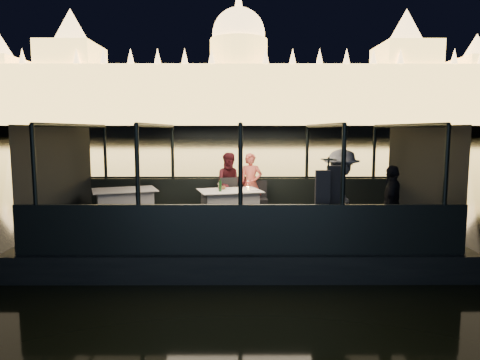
{
  "coord_description": "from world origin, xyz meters",
  "views": [
    {
      "loc": [
        -0.03,
        -9.42,
        2.72
      ],
      "look_at": [
        0.0,
        0.4,
        1.55
      ],
      "focal_mm": 32.0,
      "sensor_mm": 36.0,
      "label": 1
    }
  ],
  "objects_px": {
    "chair_port_left": "(229,200)",
    "dining_table_central": "(230,206)",
    "dining_table_aft": "(125,206)",
    "passenger_dark": "(392,200)",
    "person_woman_coral": "(251,186)",
    "person_man_maroon": "(230,186)",
    "chair_port_right": "(259,198)",
    "wine_bottle": "(220,185)",
    "coat_stand": "(328,201)",
    "passenger_stripe": "(341,199)"
  },
  "relations": [
    {
      "from": "chair_port_left",
      "to": "person_man_maroon",
      "type": "bearing_deg",
      "value": 74.19
    },
    {
      "from": "chair_port_left",
      "to": "person_man_maroon",
      "type": "distance_m",
      "value": 0.47
    },
    {
      "from": "chair_port_left",
      "to": "coat_stand",
      "type": "distance_m",
      "value": 3.39
    },
    {
      "from": "wine_bottle",
      "to": "person_man_maroon",
      "type": "bearing_deg",
      "value": 77.51
    },
    {
      "from": "dining_table_aft",
      "to": "coat_stand",
      "type": "height_order",
      "value": "coat_stand"
    },
    {
      "from": "passenger_stripe",
      "to": "wine_bottle",
      "type": "bearing_deg",
      "value": 78.83
    },
    {
      "from": "person_man_maroon",
      "to": "dining_table_central",
      "type": "bearing_deg",
      "value": -93.84
    },
    {
      "from": "chair_port_right",
      "to": "person_woman_coral",
      "type": "distance_m",
      "value": 0.4
    },
    {
      "from": "dining_table_aft",
      "to": "wine_bottle",
      "type": "xyz_separation_m",
      "value": [
        2.32,
        -0.23,
        0.53
      ]
    },
    {
      "from": "chair_port_left",
      "to": "dining_table_aft",
      "type": "bearing_deg",
      "value": -179.93
    },
    {
      "from": "dining_table_aft",
      "to": "passenger_dark",
      "type": "xyz_separation_m",
      "value": [
        5.73,
        -1.98,
        0.47
      ]
    },
    {
      "from": "chair_port_left",
      "to": "passenger_stripe",
      "type": "height_order",
      "value": "passenger_stripe"
    },
    {
      "from": "dining_table_central",
      "to": "dining_table_aft",
      "type": "height_order",
      "value": "dining_table_aft"
    },
    {
      "from": "person_woman_coral",
      "to": "passenger_dark",
      "type": "bearing_deg",
      "value": -44.91
    },
    {
      "from": "dining_table_central",
      "to": "wine_bottle",
      "type": "xyz_separation_m",
      "value": [
        -0.22,
        -0.19,
        0.53
      ]
    },
    {
      "from": "dining_table_aft",
      "to": "coat_stand",
      "type": "xyz_separation_m",
      "value": [
        4.4,
        -2.37,
        0.51
      ]
    },
    {
      "from": "chair_port_left",
      "to": "wine_bottle",
      "type": "distance_m",
      "value": 0.81
    },
    {
      "from": "person_woman_coral",
      "to": "passenger_dark",
      "type": "relative_size",
      "value": 1.05
    },
    {
      "from": "chair_port_left",
      "to": "dining_table_central",
      "type": "bearing_deg",
      "value": -94.14
    },
    {
      "from": "dining_table_aft",
      "to": "passenger_dark",
      "type": "relative_size",
      "value": 0.96
    },
    {
      "from": "passenger_dark",
      "to": "wine_bottle",
      "type": "relative_size",
      "value": 5.03
    },
    {
      "from": "dining_table_aft",
      "to": "passenger_dark",
      "type": "bearing_deg",
      "value": -19.03
    },
    {
      "from": "passenger_dark",
      "to": "coat_stand",
      "type": "bearing_deg",
      "value": -48.3
    },
    {
      "from": "dining_table_central",
      "to": "passenger_stripe",
      "type": "height_order",
      "value": "passenger_stripe"
    },
    {
      "from": "chair_port_right",
      "to": "person_man_maroon",
      "type": "bearing_deg",
      "value": 169.28
    },
    {
      "from": "chair_port_left",
      "to": "wine_bottle",
      "type": "xyz_separation_m",
      "value": [
        -0.18,
        -0.64,
        0.47
      ]
    },
    {
      "from": "chair_port_left",
      "to": "wine_bottle",
      "type": "relative_size",
      "value": 3.23
    },
    {
      "from": "coat_stand",
      "to": "chair_port_right",
      "type": "bearing_deg",
      "value": 110.48
    },
    {
      "from": "passenger_dark",
      "to": "dining_table_central",
      "type": "bearing_deg",
      "value": -95.64
    },
    {
      "from": "chair_port_right",
      "to": "person_woman_coral",
      "type": "bearing_deg",
      "value": 139.95
    },
    {
      "from": "person_woman_coral",
      "to": "dining_table_central",
      "type": "bearing_deg",
      "value": -120.37
    },
    {
      "from": "dining_table_aft",
      "to": "person_man_maroon",
      "type": "relative_size",
      "value": 0.91
    },
    {
      "from": "person_woman_coral",
      "to": "coat_stand",
      "type": "bearing_deg",
      "value": -65.83
    },
    {
      "from": "dining_table_central",
      "to": "chair_port_left",
      "type": "height_order",
      "value": "chair_port_left"
    },
    {
      "from": "dining_table_aft",
      "to": "chair_port_right",
      "type": "distance_m",
      "value": 3.34
    },
    {
      "from": "dining_table_central",
      "to": "chair_port_left",
      "type": "distance_m",
      "value": 0.46
    },
    {
      "from": "person_man_maroon",
      "to": "chair_port_left",
      "type": "bearing_deg",
      "value": -100.34
    },
    {
      "from": "coat_stand",
      "to": "passenger_dark",
      "type": "relative_size",
      "value": 1.12
    },
    {
      "from": "chair_port_right",
      "to": "passenger_dark",
      "type": "distance_m",
      "value": 3.62
    },
    {
      "from": "wine_bottle",
      "to": "passenger_stripe",
      "type": "bearing_deg",
      "value": -33.81
    },
    {
      "from": "coat_stand",
      "to": "dining_table_aft",
      "type": "bearing_deg",
      "value": 151.74
    },
    {
      "from": "dining_table_aft",
      "to": "passenger_stripe",
      "type": "bearing_deg",
      "value": -21.46
    },
    {
      "from": "wine_bottle",
      "to": "person_woman_coral",
      "type": "bearing_deg",
      "value": 54.38
    },
    {
      "from": "chair_port_left",
      "to": "person_woman_coral",
      "type": "distance_m",
      "value": 0.76
    },
    {
      "from": "dining_table_central",
      "to": "wine_bottle",
      "type": "distance_m",
      "value": 0.6
    },
    {
      "from": "person_man_maroon",
      "to": "wine_bottle",
      "type": "relative_size",
      "value": 5.32
    },
    {
      "from": "person_man_maroon",
      "to": "passenger_stripe",
      "type": "relative_size",
      "value": 0.88
    },
    {
      "from": "chair_port_right",
      "to": "dining_table_aft",
      "type": "bearing_deg",
      "value": -170.97
    },
    {
      "from": "dining_table_central",
      "to": "chair_port_right",
      "type": "bearing_deg",
      "value": 43.15
    },
    {
      "from": "person_woman_coral",
      "to": "chair_port_right",
      "type": "bearing_deg",
      "value": -36.5
    }
  ]
}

